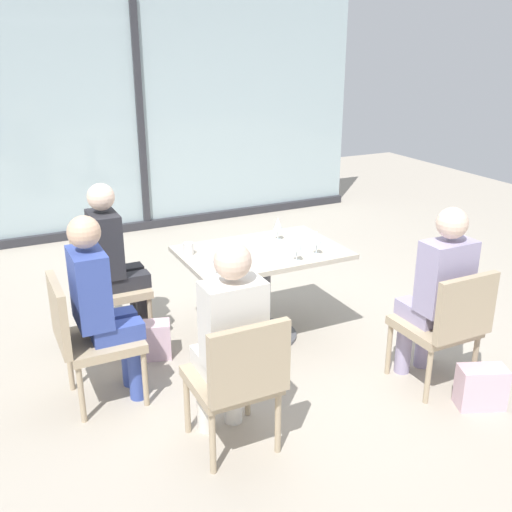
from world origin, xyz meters
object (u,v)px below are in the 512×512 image
chair_front_right (446,322)px  chair_far_left (102,283)px  dining_table_main (262,275)px  chair_side_end (87,333)px  person_front_left (229,335)px  person_side_end (101,301)px  wine_glass_0 (297,244)px  handbag_0 (481,387)px  person_far_left (114,255)px  cell_phone_on_table (233,262)px  chair_front_left (238,377)px  wine_glass_3 (317,238)px  person_front_right (438,287)px  wine_glass_2 (278,224)px  handbag_1 (150,340)px  coffee_cup (188,249)px  wine_glass_1 (217,257)px

chair_front_right → chair_far_left: bearing=138.4°
dining_table_main → chair_side_end: (-1.39, -0.31, -0.03)m
chair_side_end → person_front_left: bearing=-50.1°
person_side_end → wine_glass_0: 1.41m
chair_far_left → handbag_0: size_ratio=2.90×
wine_glass_0 → handbag_0: (0.71, -1.16, -0.72)m
person_far_left → chair_far_left: bearing=-180.0°
chair_side_end → cell_phone_on_table: (1.09, 0.17, 0.24)m
chair_front_right → chair_front_left: (-1.50, 0.00, 0.00)m
chair_front_left → person_front_left: bearing=90.0°
person_side_end → wine_glass_3: bearing=1.8°
chair_side_end → person_front_right: (2.14, -0.77, 0.20)m
handbag_0 → wine_glass_2: bearing=133.1°
person_far_left → handbag_1: person_far_left is taller
coffee_cup → handbag_1: size_ratio=0.30×
person_far_left → wine_glass_2: size_ratio=6.81×
person_front_right → handbag_1: bearing=144.9°
dining_table_main → person_front_right: person_front_right is taller
wine_glass_2 → handbag_1: bearing=-175.3°
chair_front_left → handbag_1: (-0.14, 1.26, -0.36)m
chair_front_right → wine_glass_2: bearing=111.2°
chair_front_left → coffee_cup: bearing=80.8°
dining_table_main → wine_glass_3: wine_glass_3 is taller
chair_side_end → cell_phone_on_table: size_ratio=6.04×
person_front_left → wine_glass_3: bearing=37.6°
chair_front_right → wine_glass_0: size_ratio=4.70×
wine_glass_0 → handbag_1: size_ratio=0.62×
person_front_left → wine_glass_0: size_ratio=6.81×
dining_table_main → wine_glass_3: size_ratio=6.57×
person_side_end → handbag_1: person_side_end is taller
coffee_cup → chair_front_right: bearing=-46.6°
cell_phone_on_table → handbag_1: (-0.58, 0.21, -0.59)m
chair_front_right → wine_glass_0: bearing=125.8°
person_front_right → handbag_0: 0.69m
chair_front_right → wine_glass_0: 1.14m
person_front_right → coffee_cup: bearing=135.8°
chair_front_right → chair_far_left: (-1.87, 1.66, 0.00)m
chair_side_end → wine_glass_1: 0.97m
wine_glass_1 → handbag_0: 1.91m
person_far_left → handbag_1: 0.70m
chair_far_left → chair_front_left: bearing=-77.4°
wine_glass_2 → handbag_1: wine_glass_2 is taller
chair_front_right → wine_glass_1: bearing=144.9°
chair_side_end → wine_glass_3: size_ratio=4.70×
chair_far_left → handbag_0: 2.78m
dining_table_main → wine_glass_3: 0.53m
wine_glass_3 → coffee_cup: (-0.85, 0.42, -0.09)m
chair_far_left → chair_side_end: size_ratio=1.00×
handbag_1 → person_front_left: bearing=-66.5°
chair_front_right → person_front_left: 1.52m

